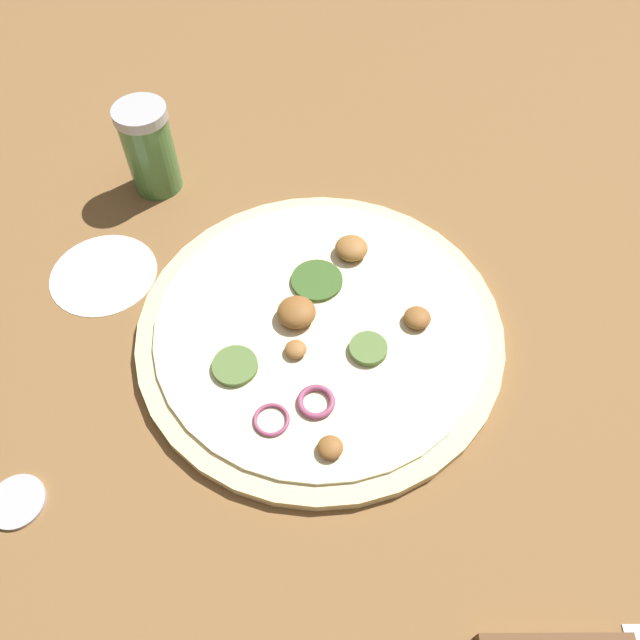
% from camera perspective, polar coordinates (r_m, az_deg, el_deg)
% --- Properties ---
extents(ground_plane, '(3.00, 3.00, 0.00)m').
position_cam_1_polar(ground_plane, '(0.62, 0.00, -1.16)').
color(ground_plane, brown).
extents(pizza, '(0.36, 0.36, 0.03)m').
position_cam_1_polar(pizza, '(0.61, 0.01, -0.72)').
color(pizza, beige).
rests_on(pizza, ground_plane).
extents(spice_jar, '(0.06, 0.06, 0.11)m').
position_cam_1_polar(spice_jar, '(0.75, -15.33, 14.87)').
color(spice_jar, '#4C7F42').
rests_on(spice_jar, ground_plane).
extents(loose_cap, '(0.05, 0.05, 0.01)m').
position_cam_1_polar(loose_cap, '(0.60, -26.04, -14.65)').
color(loose_cap, '#B2B2B7').
rests_on(loose_cap, ground_plane).
extents(flour_patch, '(0.11, 0.11, 0.00)m').
position_cam_1_polar(flour_patch, '(0.70, -19.19, 3.99)').
color(flour_patch, white).
rests_on(flour_patch, ground_plane).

